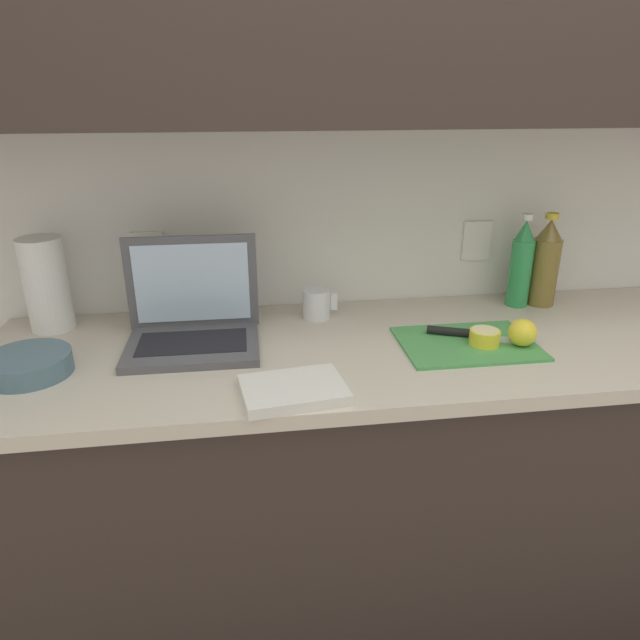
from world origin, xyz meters
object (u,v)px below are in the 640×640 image
(bottle_oil_tall, at_px, (521,264))
(bowl_white, at_px, (28,365))
(lemon_whole_beside, at_px, (522,333))
(laptop, at_px, (193,320))
(measuring_cup, at_px, (317,304))
(paper_towel_roll, at_px, (46,284))
(bottle_green_soda, at_px, (545,263))
(cutting_board, at_px, (467,343))
(knife, at_px, (459,333))
(lemon_half_cut, at_px, (485,337))

(bottle_oil_tall, distance_m, bowl_white, 1.35)
(lemon_whole_beside, bearing_deg, laptop, 169.09)
(lemon_whole_beside, xyz_separation_m, bowl_white, (-1.19, 0.03, -0.02))
(measuring_cup, bearing_deg, laptop, -160.21)
(paper_towel_roll, bearing_deg, laptop, -21.17)
(lemon_whole_beside, relative_size, bottle_green_soda, 0.25)
(cutting_board, distance_m, knife, 0.04)
(knife, distance_m, bottle_green_soda, 0.42)
(lemon_half_cut, height_order, lemon_whole_beside, lemon_whole_beside)
(bottle_oil_tall, distance_m, measuring_cup, 0.62)
(bottle_green_soda, relative_size, paper_towel_roll, 1.10)
(bottle_oil_tall, bearing_deg, cutting_board, -134.88)
(cutting_board, xyz_separation_m, lemon_half_cut, (0.04, -0.02, 0.02))
(bottle_green_soda, bearing_deg, lemon_half_cut, -136.96)
(laptop, bearing_deg, bottle_green_soda, 8.46)
(bottle_green_soda, bearing_deg, cutting_board, -142.20)
(cutting_board, bearing_deg, lemon_whole_beside, -16.62)
(cutting_board, distance_m, lemon_whole_beside, 0.14)
(knife, bearing_deg, lemon_whole_beside, -7.84)
(lemon_half_cut, distance_m, bowl_white, 1.10)
(lemon_whole_beside, height_order, bottle_green_soda, bottle_green_soda)
(bottle_green_soda, distance_m, bowl_white, 1.43)
(cutting_board, bearing_deg, bowl_white, -179.40)
(laptop, xyz_separation_m, lemon_whole_beside, (0.82, -0.16, -0.02))
(cutting_board, relative_size, measuring_cup, 3.44)
(knife, bearing_deg, measuring_cup, 172.09)
(laptop, bearing_deg, lemon_whole_beside, -10.18)
(bottle_green_soda, bearing_deg, bottle_oil_tall, 180.00)
(lemon_whole_beside, relative_size, bowl_white, 0.36)
(knife, relative_size, measuring_cup, 2.45)
(lemon_whole_beside, bearing_deg, lemon_half_cut, 167.92)
(lemon_whole_beside, xyz_separation_m, paper_towel_roll, (-1.21, 0.31, 0.08))
(measuring_cup, bearing_deg, cutting_board, -34.21)
(lemon_half_cut, bearing_deg, measuring_cup, 146.43)
(bottle_green_soda, xyz_separation_m, paper_towel_roll, (-1.42, 0.01, -0.00))
(laptop, height_order, lemon_whole_beside, laptop)
(laptop, relative_size, lemon_half_cut, 4.45)
(knife, xyz_separation_m, bowl_white, (-1.05, -0.05, 0.01))
(cutting_board, height_order, lemon_half_cut, lemon_half_cut)
(cutting_board, xyz_separation_m, bottle_oil_tall, (0.26, 0.26, 0.12))
(lemon_half_cut, relative_size, paper_towel_roll, 0.30)
(knife, relative_size, bowl_white, 1.26)
(lemon_whole_beside, bearing_deg, paper_towel_roll, 165.68)
(lemon_half_cut, relative_size, measuring_cup, 0.77)
(laptop, height_order, paper_towel_roll, laptop)
(lemon_half_cut, relative_size, bowl_white, 0.40)
(bottle_oil_tall, relative_size, measuring_cup, 2.80)
(lemon_half_cut, height_order, paper_towel_roll, paper_towel_roll)
(lemon_half_cut, distance_m, measuring_cup, 0.47)
(measuring_cup, bearing_deg, lemon_whole_beside, -30.10)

